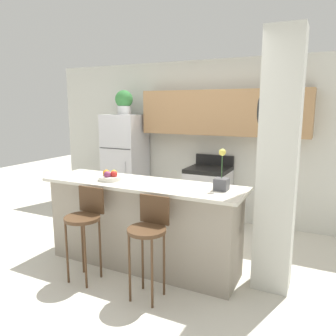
% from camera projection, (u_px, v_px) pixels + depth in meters
% --- Properties ---
extents(ground_plane, '(14.00, 14.00, 0.00)m').
position_uv_depth(ground_plane, '(143.00, 264.00, 3.85)').
color(ground_plane, beige).
extents(wall_back, '(5.60, 0.38, 2.55)m').
position_uv_depth(wall_back, '(210.00, 130.00, 5.18)').
color(wall_back, silver).
rests_on(wall_back, ground_plane).
extents(pillar_right, '(0.38, 0.32, 2.55)m').
position_uv_depth(pillar_right, '(278.00, 164.00, 3.18)').
color(pillar_right, silver).
rests_on(pillar_right, ground_plane).
extents(counter_bar, '(2.34, 0.66, 0.99)m').
position_uv_depth(counter_bar, '(142.00, 224.00, 3.76)').
color(counter_bar, gray).
rests_on(counter_bar, ground_plane).
extents(refrigerator, '(0.63, 0.62, 1.70)m').
position_uv_depth(refrigerator, '(126.00, 164.00, 5.65)').
color(refrigerator, silver).
rests_on(refrigerator, ground_plane).
extents(stove_range, '(0.62, 0.62, 1.07)m').
position_uv_depth(stove_range, '(208.00, 196.00, 5.08)').
color(stove_range, silver).
rests_on(stove_range, ground_plane).
extents(bar_stool_left, '(0.37, 0.37, 0.99)m').
position_uv_depth(bar_stool_left, '(85.00, 219.00, 3.43)').
color(bar_stool_left, '#4C331E').
rests_on(bar_stool_left, ground_plane).
extents(bar_stool_right, '(0.37, 0.37, 0.99)m').
position_uv_depth(bar_stool_right, '(149.00, 231.00, 3.10)').
color(bar_stool_right, '#4C331E').
rests_on(bar_stool_right, ground_plane).
extents(potted_plant_on_fridge, '(0.30, 0.30, 0.40)m').
position_uv_depth(potted_plant_on_fridge, '(124.00, 102.00, 5.46)').
color(potted_plant_on_fridge, silver).
rests_on(potted_plant_on_fridge, refrigerator).
extents(orchid_vase, '(0.14, 0.14, 0.42)m').
position_uv_depth(orchid_vase, '(222.00, 180.00, 3.31)').
color(orchid_vase, '#4C4C51').
rests_on(orchid_vase, counter_bar).
extents(fruit_bowl, '(0.26, 0.26, 0.12)m').
position_uv_depth(fruit_bowl, '(110.00, 176.00, 3.77)').
color(fruit_bowl, silver).
rests_on(fruit_bowl, counter_bar).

